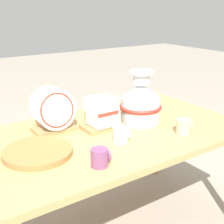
# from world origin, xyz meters

# --- Properties ---
(display_table) EXTENTS (1.47, 0.86, 0.66)m
(display_table) POSITION_xyz_m (0.00, 0.00, 0.60)
(display_table) COLOR tan
(display_table) RESTS_ON ground_plane
(ceramic_vase) EXTENTS (0.25, 0.25, 0.31)m
(ceramic_vase) POSITION_xyz_m (0.22, 0.02, 0.79)
(ceramic_vase) COLOR silver
(ceramic_vase) RESTS_ON display_table
(dish_rack_round_plates) EXTENTS (0.22, 0.16, 0.24)m
(dish_rack_round_plates) POSITION_xyz_m (-0.26, 0.17, 0.76)
(dish_rack_round_plates) COLOR tan
(dish_rack_round_plates) RESTS_ON display_table
(dish_rack_square_plates) EXTENTS (0.22, 0.15, 0.18)m
(dish_rack_square_plates) POSITION_xyz_m (-0.02, 0.06, 0.73)
(dish_rack_square_plates) COLOR tan
(dish_rack_square_plates) RESTS_ON display_table
(wicker_charger_stack) EXTENTS (0.32, 0.32, 0.03)m
(wicker_charger_stack) POSITION_xyz_m (-0.45, -0.04, 0.68)
(wicker_charger_stack) COLOR olive
(wicker_charger_stack) RESTS_ON display_table
(mug_cream_glaze) EXTENTS (0.08, 0.08, 0.08)m
(mug_cream_glaze) POSITION_xyz_m (-0.04, -0.14, 0.71)
(mug_cream_glaze) COLOR silver
(mug_cream_glaze) RESTS_ON display_table
(mug_plum_glaze) EXTENTS (0.08, 0.08, 0.08)m
(mug_plum_glaze) POSITION_xyz_m (-0.26, -0.30, 0.71)
(mug_plum_glaze) COLOR #7A4770
(mug_plum_glaze) RESTS_ON display_table
(mug_sage_glaze) EXTENTS (0.08, 0.08, 0.08)m
(mug_sage_glaze) POSITION_xyz_m (0.30, -0.25, 0.71)
(mug_sage_glaze) COLOR #9EB28E
(mug_sage_glaze) RESTS_ON display_table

